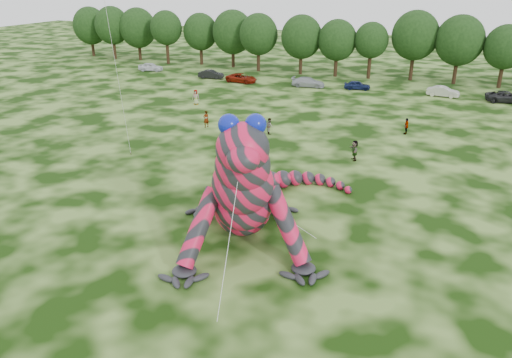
{
  "coord_description": "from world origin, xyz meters",
  "views": [
    {
      "loc": [
        15.07,
        -22.85,
        15.6
      ],
      "look_at": [
        4.33,
        2.96,
        4.0
      ],
      "focal_mm": 35.0,
      "sensor_mm": 36.0,
      "label": 1
    }
  ],
  "objects": [
    {
      "name": "spectator_0",
      "position": [
        -10.02,
        23.38,
        0.92
      ],
      "size": [
        0.71,
        0.8,
        1.85
      ],
      "primitive_type": "imported",
      "rotation": [
        0.0,
        0.0,
        4.22
      ],
      "color": "gray",
      "rests_on": "ground"
    },
    {
      "name": "tree_8",
      "position": [
        -4.22,
        56.99,
        4.47
      ],
      "size": [
        6.14,
        5.53,
        8.94
      ],
      "primitive_type": null,
      "color": "black",
      "rests_on": "ground"
    },
    {
      "name": "car_5",
      "position": [
        12.81,
        48.58,
        0.69
      ],
      "size": [
        4.33,
        1.91,
        1.38
      ],
      "primitive_type": "imported",
      "rotation": [
        0.0,
        0.0,
        1.46
      ],
      "color": "beige",
      "rests_on": "ground"
    },
    {
      "name": "tree_0",
      "position": [
        -54.56,
        59.23,
        4.75
      ],
      "size": [
        6.91,
        6.22,
        9.51
      ],
      "primitive_type": null,
      "color": "black",
      "rests_on": "ground"
    },
    {
      "name": "car_6",
      "position": [
        20.64,
        48.4,
        0.71
      ],
      "size": [
        5.52,
        3.37,
        1.43
      ],
      "primitive_type": "imported",
      "rotation": [
        0.0,
        0.0,
        1.78
      ],
      "color": "black",
      "rests_on": "ground"
    },
    {
      "name": "tree_7",
      "position": [
        -10.08,
        56.8,
        4.74
      ],
      "size": [
        6.68,
        6.01,
        9.48
      ],
      "primitive_type": null,
      "color": "black",
      "rests_on": "ground"
    },
    {
      "name": "tree_5",
      "position": [
        -23.12,
        58.44,
        4.9
      ],
      "size": [
        7.16,
        6.44,
        9.8
      ],
      "primitive_type": null,
      "color": "black",
      "rests_on": "ground"
    },
    {
      "name": "ground",
      "position": [
        0.0,
        0.0,
        0.0
      ],
      "size": [
        240.0,
        240.0,
        0.0
      ],
      "primitive_type": "plane",
      "color": "#16330A",
      "rests_on": "ground"
    },
    {
      "name": "tree_4",
      "position": [
        -29.64,
        58.71,
        4.53
      ],
      "size": [
        6.22,
        5.6,
        9.06
      ],
      "primitive_type": null,
      "color": "black",
      "rests_on": "ground"
    },
    {
      "name": "spectator_5",
      "position": [
        7.06,
        19.36,
        0.92
      ],
      "size": [
        1.23,
        1.78,
        1.84
      ],
      "primitive_type": "imported",
      "rotation": [
        0.0,
        0.0,
        5.16
      ],
      "color": "gray",
      "rests_on": "ground"
    },
    {
      "name": "tree_10",
      "position": [
        7.4,
        58.58,
        5.25
      ],
      "size": [
        7.09,
        6.38,
        10.5
      ],
      "primitive_type": null,
      "color": "black",
      "rests_on": "ground"
    },
    {
      "name": "car_2",
      "position": [
        -16.28,
        46.73,
        0.67
      ],
      "size": [
        5.02,
        2.7,
        1.34
      ],
      "primitive_type": "imported",
      "rotation": [
        0.0,
        0.0,
        1.47
      ],
      "color": "maroon",
      "rests_on": "ground"
    },
    {
      "name": "spectator_4",
      "position": [
        -16.03,
        31.96,
        0.94
      ],
      "size": [
        1.01,
        0.75,
        1.88
      ],
      "primitive_type": "imported",
      "rotation": [
        0.0,
        0.0,
        0.18
      ],
      "color": "gray",
      "rests_on": "ground"
    },
    {
      "name": "tree_3",
      "position": [
        -35.72,
        57.07,
        4.72
      ],
      "size": [
        5.81,
        5.23,
        9.44
      ],
      "primitive_type": null,
      "color": "black",
      "rests_on": "ground"
    },
    {
      "name": "inflatable_gecko",
      "position": [
        2.95,
        3.96,
        4.42
      ],
      "size": [
        20.97,
        22.32,
        8.84
      ],
      "primitive_type": null,
      "rotation": [
        0.0,
        0.0,
        0.44
      ],
      "color": "#D81745",
      "rests_on": "ground"
    },
    {
      "name": "spectator_3",
      "position": [
        10.35,
        29.17,
        0.85
      ],
      "size": [
        0.55,
        1.05,
        1.71
      ],
      "primitive_type": "imported",
      "rotation": [
        0.0,
        0.0,
        4.57
      ],
      "color": "gray",
      "rests_on": "ground"
    },
    {
      "name": "car_3",
      "position": [
        -5.9,
        47.55,
        0.7
      ],
      "size": [
        5.01,
        2.51,
        1.4
      ],
      "primitive_type": "imported",
      "rotation": [
        0.0,
        0.0,
        1.69
      ],
      "color": "#A3A7AD",
      "rests_on": "ground"
    },
    {
      "name": "tree_1",
      "position": [
        -48.36,
        58.05,
        4.9
      ],
      "size": [
        6.74,
        6.07,
        9.81
      ],
      "primitive_type": null,
      "color": "black",
      "rests_on": "ground"
    },
    {
      "name": "tree_2",
      "position": [
        -43.02,
        58.76,
        4.82
      ],
      "size": [
        7.04,
        6.34,
        9.64
      ],
      "primitive_type": null,
      "color": "black",
      "rests_on": "ground"
    },
    {
      "name": "car_1",
      "position": [
        -22.01,
        47.73,
        0.66
      ],
      "size": [
        4.16,
        1.92,
        1.32
      ],
      "primitive_type": "imported",
      "rotation": [
        0.0,
        0.0,
        1.71
      ],
      "color": "black",
      "rests_on": "ground"
    },
    {
      "name": "car_4",
      "position": [
        1.13,
        48.57,
        0.63
      ],
      "size": [
        3.92,
        2.13,
        1.27
      ],
      "primitive_type": "imported",
      "rotation": [
        0.0,
        0.0,
        1.75
      ],
      "color": "#131D47",
      "rests_on": "ground"
    },
    {
      "name": "tree_12",
      "position": [
        20.01,
        57.74,
        4.49
      ],
      "size": [
        5.99,
        5.39,
        8.97
      ],
      "primitive_type": null,
      "color": "black",
      "rests_on": "ground"
    },
    {
      "name": "car_0",
      "position": [
        -34.49,
        49.49,
        0.71
      ],
      "size": [
        4.4,
        2.43,
        1.41
      ],
      "primitive_type": "imported",
      "rotation": [
        0.0,
        0.0,
        1.76
      ],
      "color": "silver",
      "rests_on": "ground"
    },
    {
      "name": "tree_6",
      "position": [
        -17.56,
        56.68,
        4.75
      ],
      "size": [
        6.52,
        5.86,
        9.49
      ],
      "primitive_type": null,
      "color": "black",
      "rests_on": "ground"
    },
    {
      "name": "tree_9",
      "position": [
        1.06,
        57.35,
        4.34
      ],
      "size": [
        5.27,
        4.74,
        8.68
      ],
      "primitive_type": null,
      "color": "black",
      "rests_on": "ground"
    },
    {
      "name": "spectator_1",
      "position": [
        -2.81,
        23.81,
        0.84
      ],
      "size": [
        0.99,
        1.04,
        1.69
      ],
      "primitive_type": "imported",
      "rotation": [
        0.0,
        0.0,
        2.17
      ],
      "color": "gray",
      "rests_on": "ground"
    },
    {
      "name": "tree_11",
      "position": [
        13.79,
        58.2,
        5.03
      ],
      "size": [
        7.01,
        6.31,
        10.07
      ],
      "primitive_type": null,
      "color": "black",
      "rests_on": "ground"
    },
    {
      "name": "flying_kite",
      "position": [
        -10.24,
        8.9,
        13.35
      ],
      "size": [
        2.99,
        4.91,
        15.32
      ],
      "color": "#BA3117",
      "rests_on": "ground"
    }
  ]
}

